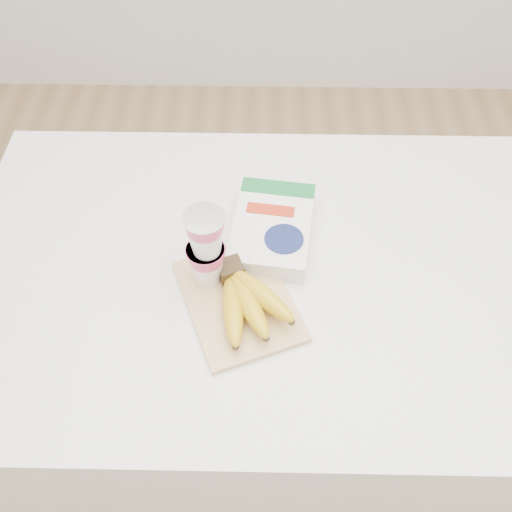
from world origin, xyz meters
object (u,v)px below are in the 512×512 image
Objects in this scene: table at (259,371)px; cutting_board at (239,300)px; bananas at (246,300)px; yogurt_stack at (206,247)px; cereal_box at (272,228)px.

cutting_board reaches higher than table.
bananas is 0.13m from yogurt_stack.
bananas is (0.02, -0.02, 0.03)m from cutting_board.
bananas is at bearing -102.59° from table.
bananas reaches higher than table.
yogurt_stack is at bearing 138.28° from bananas.
table is at bearing -100.08° from cereal_box.
yogurt_stack is 0.71× the size of cereal_box.
cereal_box is at bearing 47.20° from cutting_board.
cutting_board is (-0.04, -0.09, 0.49)m from table.
cutting_board is 1.04× the size of cereal_box.
bananas is at bearing -41.72° from yogurt_stack.
cereal_box is at bearing 72.34° from table.
yogurt_stack is 0.20m from cereal_box.
cutting_board is 0.13m from yogurt_stack.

